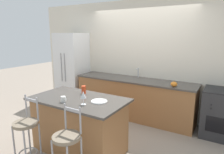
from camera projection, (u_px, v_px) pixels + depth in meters
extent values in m
plane|color=gray|center=(126.00, 122.00, 4.45)|extent=(18.00, 18.00, 0.00)
cube|color=beige|center=(141.00, 58.00, 4.76)|extent=(6.00, 0.07, 2.70)
cube|color=#936038|center=(134.00, 99.00, 4.68)|extent=(2.75, 0.66, 0.88)
cube|color=#47423D|center=(134.00, 80.00, 4.58)|extent=(2.79, 0.70, 0.03)
cube|color=black|center=(134.00, 79.00, 4.58)|extent=(0.56, 0.36, 0.01)
cylinder|color=#ADAFB5|center=(138.00, 73.00, 4.74)|extent=(0.02, 0.02, 0.22)
cylinder|color=#ADAFB5|center=(137.00, 69.00, 4.67)|extent=(0.02, 0.12, 0.02)
cube|color=#936038|center=(79.00, 126.00, 3.30)|extent=(1.44, 0.77, 0.88)
cube|color=#47423D|center=(78.00, 99.00, 3.21)|extent=(1.56, 0.89, 0.03)
cube|color=white|center=(72.00, 69.00, 5.48)|extent=(0.75, 0.67, 1.95)
cylinder|color=#939399|center=(61.00, 67.00, 5.19)|extent=(0.02, 0.02, 0.74)
cylinder|color=#939399|center=(65.00, 68.00, 5.13)|extent=(0.02, 0.02, 0.74)
cube|color=#28282B|center=(224.00, 114.00, 3.73)|extent=(0.76, 0.64, 0.90)
cube|color=black|center=(223.00, 127.00, 3.48)|extent=(0.55, 0.01, 0.29)
cylinder|color=black|center=(211.00, 105.00, 3.51)|extent=(0.03, 0.02, 0.03)
cylinder|color=black|center=(211.00, 109.00, 3.52)|extent=(0.03, 0.02, 0.03)
cylinder|color=#99999E|center=(14.00, 147.00, 2.88)|extent=(0.02, 0.02, 0.65)
cylinder|color=#99999E|center=(25.00, 152.00, 2.76)|extent=(0.02, 0.02, 0.65)
cylinder|color=#99999E|center=(29.00, 139.00, 3.10)|extent=(0.02, 0.02, 0.65)
cylinder|color=#99999E|center=(40.00, 144.00, 2.97)|extent=(0.02, 0.02, 0.65)
torus|color=#99999E|center=(28.00, 153.00, 2.95)|extent=(0.27, 0.27, 0.02)
cylinder|color=#7F705B|center=(25.00, 124.00, 2.85)|extent=(0.35, 0.35, 0.04)
cylinder|color=#99999E|center=(26.00, 106.00, 2.98)|extent=(0.02, 0.02, 0.36)
cylinder|color=#99999E|center=(37.00, 109.00, 2.85)|extent=(0.02, 0.02, 0.36)
cube|color=#99999E|center=(31.00, 100.00, 2.89)|extent=(0.25, 0.02, 0.04)
cylinder|color=#99999E|center=(67.00, 154.00, 2.72)|extent=(0.02, 0.02, 0.65)
cylinder|color=#7F705B|center=(66.00, 137.00, 2.48)|extent=(0.35, 0.35, 0.04)
cylinder|color=#99999E|center=(65.00, 116.00, 2.60)|extent=(0.02, 0.02, 0.36)
cylinder|color=#99999E|center=(80.00, 121.00, 2.48)|extent=(0.02, 0.02, 0.36)
cube|color=#99999E|center=(72.00, 110.00, 2.52)|extent=(0.25, 0.02, 0.04)
cylinder|color=white|center=(99.00, 101.00, 3.04)|extent=(0.25, 0.25, 0.01)
torus|color=white|center=(99.00, 101.00, 3.04)|extent=(0.24, 0.24, 0.01)
cylinder|color=white|center=(84.00, 104.00, 2.93)|extent=(0.08, 0.08, 0.00)
cylinder|color=white|center=(83.00, 101.00, 2.92)|extent=(0.01, 0.01, 0.09)
cone|color=white|center=(83.00, 95.00, 2.89)|extent=(0.08, 0.08, 0.11)
cylinder|color=white|center=(63.00, 99.00, 3.03)|extent=(0.08, 0.08, 0.09)
torus|color=white|center=(65.00, 99.00, 3.01)|extent=(0.06, 0.01, 0.06)
cylinder|color=red|center=(84.00, 90.00, 3.45)|extent=(0.08, 0.08, 0.14)
ellipsoid|color=orange|center=(174.00, 84.00, 3.90)|extent=(0.13, 0.13, 0.10)
cylinder|color=brown|center=(174.00, 81.00, 3.89)|extent=(0.02, 0.02, 0.02)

